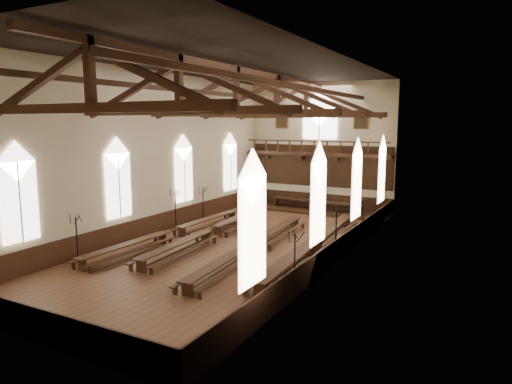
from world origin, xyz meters
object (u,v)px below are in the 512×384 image
at_px(refectory_row_a, 172,232).
at_px(high_table, 315,202).
at_px(refectory_row_d, 314,244).
at_px(candelabrum_right_mid, 336,241).
at_px(candelabrum_left_far, 203,210).
at_px(candelabrum_right_far, 363,223).
at_px(candelabrum_left_mid, 176,217).
at_px(refectory_row_b, 211,231).
at_px(dais, 315,210).
at_px(refectory_row_c, 254,244).
at_px(candelabrum_left_near, 77,247).
at_px(candelabrum_right_near, 295,271).

xyz_separation_m(refectory_row_a, high_table, (4.29, 12.23, 0.28)).
bearing_deg(refectory_row_d, high_table, 110.46).
bearing_deg(refectory_row_d, candelabrum_right_mid, 9.87).
xyz_separation_m(candelabrum_left_far, candelabrum_right_far, (11.10, 1.27, -0.04)).
bearing_deg(refectory_row_d, candelabrum_left_mid, 173.94).
distance_m(candelabrum_left_mid, candelabrum_right_mid, 11.13).
relative_size(refectory_row_b, dais, 1.23).
distance_m(refectory_row_a, refectory_row_d, 8.47).
xyz_separation_m(refectory_row_c, candelabrum_right_mid, (3.95, 1.66, 0.29)).
height_order(refectory_row_c, refectory_row_d, refectory_row_d).
distance_m(refectory_row_b, candelabrum_right_mid, 7.60).
height_order(refectory_row_b, refectory_row_c, refectory_row_b).
distance_m(candelabrum_left_near, candelabrum_left_mid, 7.87).
height_order(dais, candelabrum_right_mid, candelabrum_right_mid).
height_order(dais, candelabrum_left_near, candelabrum_left_near).
xyz_separation_m(refectory_row_b, candelabrum_left_near, (-3.51, -6.77, 0.22)).
xyz_separation_m(refectory_row_b, candelabrum_right_far, (7.59, 5.48, 0.19)).
relative_size(candelabrum_left_far, candelabrum_right_mid, 0.93).
bearing_deg(high_table, refectory_row_d, -69.54).
distance_m(refectory_row_a, candelabrum_left_near, 5.73).
xyz_separation_m(refectory_row_d, candelabrum_left_far, (-9.96, 4.17, 0.18)).
distance_m(refectory_row_b, candelabrum_left_far, 5.49).
distance_m(dais, candelabrum_right_far, 7.59).
relative_size(candelabrum_left_far, candelabrum_right_far, 1.05).
distance_m(refectory_row_d, dais, 11.67).
relative_size(refectory_row_c, high_table, 1.87).
relative_size(refectory_row_b, candelabrum_right_mid, 5.40).
height_order(high_table, candelabrum_left_far, candelabrum_left_far).
bearing_deg(candelabrum_left_near, dais, 71.63).
bearing_deg(candelabrum_left_far, candelabrum_right_near, -40.13).
height_order(refectory_row_b, candelabrum_left_mid, candelabrum_left_mid).
bearing_deg(candelabrum_left_mid, refectory_row_a, -56.02).
height_order(candelabrum_left_mid, candelabrum_left_far, candelabrum_left_mid).
bearing_deg(candelabrum_right_mid, candelabrum_left_mid, 175.56).
bearing_deg(refectory_row_c, dais, 95.83).
distance_m(refectory_row_b, candelabrum_left_near, 7.63).
relative_size(dais, candelabrum_right_near, 4.57).
distance_m(candelabrum_left_mid, candelabrum_right_near, 12.73).
xyz_separation_m(candelabrum_left_mid, candelabrum_left_far, (0.00, 3.12, -0.07)).
height_order(refectory_row_b, candelabrum_right_far, candelabrum_right_far).
relative_size(candelabrum_left_near, candelabrum_right_near, 0.96).
bearing_deg(candelabrum_right_mid, refectory_row_c, -157.15).
bearing_deg(candelabrum_left_far, refectory_row_a, -73.78).
relative_size(refectory_row_c, candelabrum_left_near, 5.79).
xyz_separation_m(refectory_row_a, candelabrum_left_mid, (-1.60, 2.37, 0.32)).
distance_m(refectory_row_a, candelabrum_left_mid, 2.87).
xyz_separation_m(candelabrum_left_mid, candelabrum_right_far, (11.10, 4.39, -0.11)).
bearing_deg(candelabrum_right_near, candelabrum_left_near, -171.65).
xyz_separation_m(high_table, candelabrum_right_near, (5.21, -16.11, -0.01)).
height_order(refectory_row_a, candelabrum_right_near, candelabrum_right_near).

